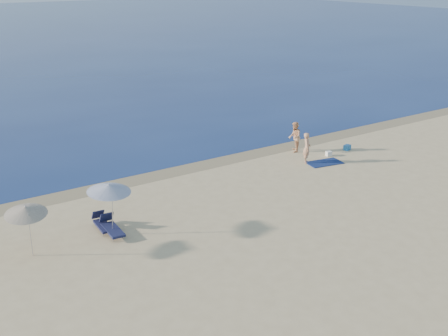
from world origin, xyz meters
The scene contains 10 objects.
wet_sand_strip centered at (0.00, 19.40, 0.00)m, with size 240.00×1.60×0.00m, color #847254.
person_left centered at (3.88, 16.45, 0.87)m, with size 0.63×0.42×1.74m, color tan.
person_right centered at (4.64, 18.36, 0.90)m, with size 0.88×0.68×1.80m, color tan.
beach_towel centered at (4.67, 15.82, 0.02)m, with size 1.98×1.10×0.03m, color #0E1B49.
white_bag centered at (5.78, 16.61, 0.13)m, with size 0.31×0.27×0.27m, color silver.
blue_cooler centered at (7.49, 16.80, 0.15)m, with size 0.43×0.31×0.31m, color #2069B1.
umbrella_near centered at (-8.77, 14.30, 2.01)m, with size 2.29×2.30×2.29m.
umbrella_far centered at (-12.07, 14.38, 1.83)m, with size 1.89×1.91×2.13m.
lounger_left centered at (-8.79, 14.29, 0.27)m, with size 0.67×1.72×0.74m.
lounger_right centered at (-8.94, 14.90, 0.24)m, with size 0.62×1.56×0.67m.
Camera 1 is at (-16.73, -5.55, 10.36)m, focal length 45.00 mm.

